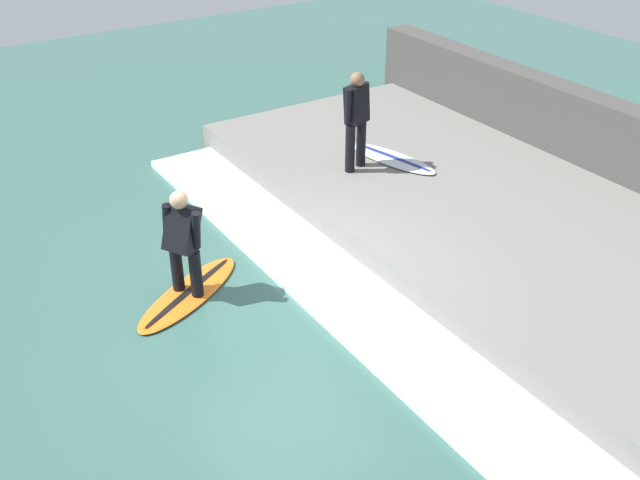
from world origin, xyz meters
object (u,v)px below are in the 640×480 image
Objects in this scene: surfboard_riding at (189,293)px; surfer_waiting_near at (356,116)px; surfboard_waiting_near at (392,158)px; surfer_riding at (183,238)px.

surfboard_riding is 3.99m from surfer_waiting_near.
surfboard_waiting_near reaches higher than surfboard_riding.
surfboard_riding is at bearing -164.30° from surfboard_waiting_near.
surfer_waiting_near is (3.55, 1.26, 1.31)m from surfboard_riding.
surfer_riding is at bearing 180.00° from surfboard_riding.
surfboard_riding is 1.09× the size of surfboard_waiting_near.
surfer_waiting_near is (3.55, 1.26, 0.47)m from surfer_riding.
surfer_waiting_near is 1.12m from surfboard_waiting_near.
surfboard_riding is at bearing -160.44° from surfer_waiting_near.
surfboard_riding is at bearing 0.00° from surfer_riding.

